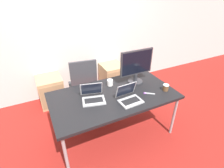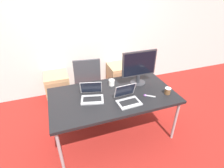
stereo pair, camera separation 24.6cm
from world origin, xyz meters
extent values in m
plane|color=maroon|center=(0.00, 0.00, 0.00)|extent=(14.00, 14.00, 0.00)
cube|color=silver|center=(0.00, 1.53, 1.30)|extent=(10.00, 0.05, 2.60)
cube|color=black|center=(0.00, 0.00, 0.72)|extent=(1.78, 0.96, 0.04)
cylinder|color=#99999E|center=(-0.83, -0.42, 0.35)|extent=(0.04, 0.04, 0.70)
cylinder|color=#99999E|center=(0.83, -0.42, 0.35)|extent=(0.04, 0.04, 0.70)
cylinder|color=#99999E|center=(-0.83, 0.42, 0.35)|extent=(0.04, 0.04, 0.70)
cylinder|color=#99999E|center=(0.83, 0.42, 0.35)|extent=(0.04, 0.04, 0.70)
cylinder|color=#232326|center=(-0.20, 0.90, 0.02)|extent=(0.56, 0.56, 0.04)
cylinder|color=gray|center=(-0.20, 0.90, 0.22)|extent=(0.05, 0.05, 0.38)
cube|color=#38383D|center=(-0.20, 0.90, 0.41)|extent=(0.54, 0.54, 0.07)
cube|color=#38383D|center=(-0.23, 0.65, 0.75)|extent=(0.44, 0.10, 0.60)
cube|color=tan|center=(-0.75, 1.26, 0.28)|extent=(0.46, 0.48, 0.57)
cube|color=#977D56|center=(-0.75, 1.02, 0.28)|extent=(0.42, 0.01, 0.45)
cube|color=tan|center=(0.59, 1.26, 0.28)|extent=(0.46, 0.48, 0.57)
cube|color=#977D56|center=(0.59, 1.02, 0.28)|extent=(0.42, 0.01, 0.45)
cube|color=#ADADB2|center=(-0.31, -0.03, 0.75)|extent=(0.35, 0.28, 0.02)
cube|color=black|center=(-0.31, -0.03, 0.76)|extent=(0.27, 0.17, 0.00)
cube|color=#ADADB2|center=(-0.29, 0.10, 0.86)|extent=(0.31, 0.14, 0.21)
cube|color=black|center=(-0.29, 0.09, 0.86)|extent=(0.29, 0.13, 0.19)
cube|color=#ADADB2|center=(0.13, -0.26, 0.75)|extent=(0.31, 0.23, 0.02)
cube|color=black|center=(0.13, -0.26, 0.76)|extent=(0.25, 0.13, 0.00)
cube|color=#ADADB2|center=(0.13, -0.13, 0.86)|extent=(0.31, 0.09, 0.21)
cube|color=black|center=(0.12, -0.13, 0.86)|extent=(0.28, 0.08, 0.19)
cylinder|color=#2D2D33|center=(0.48, 0.18, 0.75)|extent=(0.24, 0.24, 0.02)
cylinder|color=#2D2D33|center=(0.48, 0.18, 0.82)|extent=(0.06, 0.06, 0.12)
cube|color=#2D2D33|center=(0.48, 0.18, 1.08)|extent=(0.54, 0.03, 0.39)
cube|color=black|center=(0.48, 0.16, 1.08)|extent=(0.51, 0.00, 0.36)
ellipsoid|color=silver|center=(0.15, 0.08, 0.75)|extent=(0.05, 0.07, 0.03)
cylinder|color=white|center=(0.07, 0.26, 0.78)|extent=(0.09, 0.09, 0.09)
cylinder|color=brown|center=(0.75, -0.23, 0.78)|extent=(0.08, 0.08, 0.09)
cylinder|color=white|center=(0.75, -0.23, 0.83)|extent=(0.09, 0.09, 0.01)
cube|color=#B2B2B7|center=(0.48, -0.21, 0.74)|extent=(0.13, 0.10, 0.01)
torus|color=purple|center=(0.42, -0.17, 0.74)|extent=(0.06, 0.06, 0.01)
camera|label=1|loc=(-0.93, -1.86, 2.14)|focal=28.00mm
camera|label=2|loc=(-0.70, -1.95, 2.14)|focal=28.00mm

